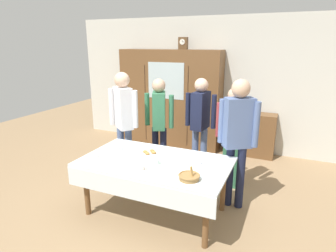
{
  "coord_description": "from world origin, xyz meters",
  "views": [
    {
      "loc": [
        1.5,
        -3.21,
        2.18
      ],
      "look_at": [
        0.0,
        0.2,
        1.09
      ],
      "focal_mm": 30.61,
      "sensor_mm": 36.0,
      "label": 1
    }
  ],
  "objects_px": {
    "bread_basket": "(189,177)",
    "spoon_far_right": "(132,158)",
    "tea_cup_back_edge": "(118,148)",
    "person_by_cabinet": "(233,129)",
    "spoon_back_edge": "(209,160)",
    "mantel_clock": "(183,43)",
    "tea_cup_far_right": "(95,155)",
    "tea_cup_near_left": "(142,168)",
    "tea_cup_mid_left": "(198,162)",
    "book_stack": "(252,110)",
    "pastry_plate": "(150,153)",
    "dining_table": "(154,168)",
    "person_beside_shelf": "(159,117)",
    "bookshelf_low": "(250,134)",
    "person_behind_table_right": "(238,131)",
    "person_behind_table_left": "(200,118)",
    "person_near_right_end": "(124,115)",
    "wall_cabinet": "(170,99)",
    "tea_cup_center": "(156,162)"
  },
  "relations": [
    {
      "from": "bread_basket",
      "to": "spoon_far_right",
      "type": "bearing_deg",
      "value": 163.42
    },
    {
      "from": "tea_cup_back_edge",
      "to": "spoon_far_right",
      "type": "height_order",
      "value": "tea_cup_back_edge"
    },
    {
      "from": "person_by_cabinet",
      "to": "spoon_back_edge",
      "type": "bearing_deg",
      "value": -98.61
    },
    {
      "from": "mantel_clock",
      "to": "tea_cup_far_right",
      "type": "height_order",
      "value": "mantel_clock"
    },
    {
      "from": "tea_cup_near_left",
      "to": "tea_cup_mid_left",
      "type": "xyz_separation_m",
      "value": [
        0.55,
        0.44,
        0.0
      ]
    },
    {
      "from": "book_stack",
      "to": "pastry_plate",
      "type": "height_order",
      "value": "book_stack"
    },
    {
      "from": "dining_table",
      "to": "person_beside_shelf",
      "type": "height_order",
      "value": "person_beside_shelf"
    },
    {
      "from": "tea_cup_near_left",
      "to": "pastry_plate",
      "type": "distance_m",
      "value": 0.51
    },
    {
      "from": "pastry_plate",
      "to": "bookshelf_low",
      "type": "bearing_deg",
      "value": 67.95
    },
    {
      "from": "dining_table",
      "to": "person_by_cabinet",
      "type": "xyz_separation_m",
      "value": [
        0.74,
        1.14,
        0.29
      ]
    },
    {
      "from": "spoon_back_edge",
      "to": "person_behind_table_right",
      "type": "height_order",
      "value": "person_behind_table_right"
    },
    {
      "from": "spoon_far_right",
      "to": "person_beside_shelf",
      "type": "relative_size",
      "value": 0.07
    },
    {
      "from": "book_stack",
      "to": "person_behind_table_left",
      "type": "distance_m",
      "value": 1.41
    },
    {
      "from": "tea_cup_near_left",
      "to": "bookshelf_low",
      "type": "bearing_deg",
      "value": 73.99
    },
    {
      "from": "spoon_far_right",
      "to": "bookshelf_low",
      "type": "bearing_deg",
      "value": 66.99
    },
    {
      "from": "bread_basket",
      "to": "person_behind_table_right",
      "type": "height_order",
      "value": "person_behind_table_right"
    },
    {
      "from": "person_near_right_end",
      "to": "wall_cabinet",
      "type": "bearing_deg",
      "value": 89.61
    },
    {
      "from": "spoon_back_edge",
      "to": "person_behind_table_left",
      "type": "height_order",
      "value": "person_behind_table_left"
    },
    {
      "from": "mantel_clock",
      "to": "tea_cup_back_edge",
      "type": "height_order",
      "value": "mantel_clock"
    },
    {
      "from": "pastry_plate",
      "to": "person_by_cabinet",
      "type": "height_order",
      "value": "person_by_cabinet"
    },
    {
      "from": "person_behind_table_left",
      "to": "person_behind_table_right",
      "type": "distance_m",
      "value": 1.08
    },
    {
      "from": "mantel_clock",
      "to": "dining_table",
      "type": "bearing_deg",
      "value": -76.58
    },
    {
      "from": "tea_cup_back_edge",
      "to": "person_beside_shelf",
      "type": "relative_size",
      "value": 0.08
    },
    {
      "from": "spoon_far_right",
      "to": "person_near_right_end",
      "type": "relative_size",
      "value": 0.07
    },
    {
      "from": "dining_table",
      "to": "tea_cup_center",
      "type": "distance_m",
      "value": 0.14
    },
    {
      "from": "tea_cup_center",
      "to": "person_behind_table_right",
      "type": "bearing_deg",
      "value": 37.97
    },
    {
      "from": "tea_cup_far_right",
      "to": "spoon_far_right",
      "type": "bearing_deg",
      "value": 18.61
    },
    {
      "from": "mantel_clock",
      "to": "tea_cup_center",
      "type": "distance_m",
      "value": 3.06
    },
    {
      "from": "tea_cup_near_left",
      "to": "tea_cup_back_edge",
      "type": "xyz_separation_m",
      "value": [
        -0.62,
        0.45,
        0.0
      ]
    },
    {
      "from": "dining_table",
      "to": "bookshelf_low",
      "type": "bearing_deg",
      "value": 72.79
    },
    {
      "from": "bread_basket",
      "to": "spoon_far_right",
      "type": "relative_size",
      "value": 2.02
    },
    {
      "from": "wall_cabinet",
      "to": "person_beside_shelf",
      "type": "relative_size",
      "value": 1.35
    },
    {
      "from": "tea_cup_near_left",
      "to": "person_behind_table_right",
      "type": "distance_m",
      "value": 1.33
    },
    {
      "from": "mantel_clock",
      "to": "bread_basket",
      "type": "distance_m",
      "value": 3.41
    },
    {
      "from": "mantel_clock",
      "to": "pastry_plate",
      "type": "relative_size",
      "value": 0.86
    },
    {
      "from": "book_stack",
      "to": "spoon_far_right",
      "type": "height_order",
      "value": "book_stack"
    },
    {
      "from": "tea_cup_near_left",
      "to": "person_near_right_end",
      "type": "height_order",
      "value": "person_near_right_end"
    },
    {
      "from": "book_stack",
      "to": "spoon_back_edge",
      "type": "distance_m",
      "value": 2.34
    },
    {
      "from": "mantel_clock",
      "to": "wall_cabinet",
      "type": "bearing_deg",
      "value": 179.87
    },
    {
      "from": "person_near_right_end",
      "to": "bookshelf_low",
      "type": "bearing_deg",
      "value": 47.41
    },
    {
      "from": "tea_cup_far_right",
      "to": "spoon_far_right",
      "type": "xyz_separation_m",
      "value": [
        0.46,
        0.16,
        -0.02
      ]
    },
    {
      "from": "tea_cup_center",
      "to": "pastry_plate",
      "type": "height_order",
      "value": "tea_cup_center"
    },
    {
      "from": "tea_cup_back_edge",
      "to": "tea_cup_far_right",
      "type": "bearing_deg",
      "value": -111.38
    },
    {
      "from": "wall_cabinet",
      "to": "person_by_cabinet",
      "type": "xyz_separation_m",
      "value": [
        1.64,
        -1.45,
        -0.08
      ]
    },
    {
      "from": "book_stack",
      "to": "bread_basket",
      "type": "bearing_deg",
      "value": -94.81
    },
    {
      "from": "bookshelf_low",
      "to": "tea_cup_center",
      "type": "xyz_separation_m",
      "value": [
        -0.76,
        -2.69,
        0.34
      ]
    },
    {
      "from": "bookshelf_low",
      "to": "person_near_right_end",
      "type": "height_order",
      "value": "person_near_right_end"
    },
    {
      "from": "book_stack",
      "to": "person_beside_shelf",
      "type": "distance_m",
      "value": 1.97
    },
    {
      "from": "bread_basket",
      "to": "person_beside_shelf",
      "type": "bearing_deg",
      "value": 126.07
    },
    {
      "from": "dining_table",
      "to": "spoon_back_edge",
      "type": "height_order",
      "value": "spoon_back_edge"
    }
  ]
}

